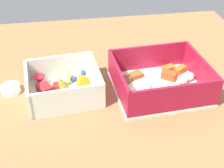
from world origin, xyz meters
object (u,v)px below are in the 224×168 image
object	(u,v)px
fruit_bowl	(63,87)
candy_bar	(129,61)
paper_cup_liner	(10,89)
pasta_container	(160,81)

from	to	relation	value
fruit_bowl	candy_bar	distance (cm)	19.52
fruit_bowl	paper_cup_liner	world-z (taller)	fruit_bowl
pasta_container	fruit_bowl	world-z (taller)	pasta_container
fruit_bowl	candy_bar	world-z (taller)	fruit_bowl
pasta_container	candy_bar	xyz separation A→B (cm)	(-4.24, 11.88, -1.37)
fruit_bowl	paper_cup_liner	distance (cm)	11.51
pasta_container	paper_cup_liner	bearing A→B (deg)	169.18
fruit_bowl	candy_bar	xyz separation A→B (cm)	(16.38, 10.52, -1.41)
fruit_bowl	candy_bar	bearing A→B (deg)	32.70
fruit_bowl	paper_cup_liner	size ratio (longest dim) A/B	3.98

